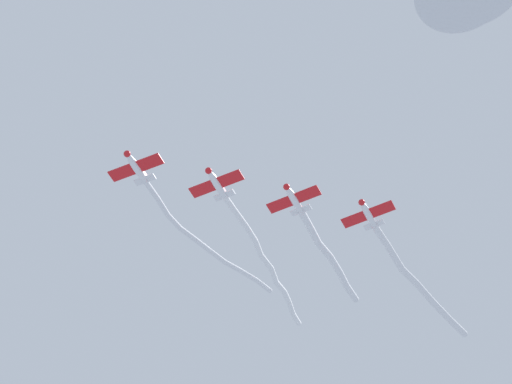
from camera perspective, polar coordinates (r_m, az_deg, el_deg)
name	(u,v)px	position (r m, az deg, el deg)	size (l,w,h in m)	color
airplane_lead	(136,167)	(84.07, -9.12, 1.88)	(4.99, 6.59, 1.62)	white
smoke_trail_lead	(206,244)	(92.33, -3.83, -3.94)	(25.18, 2.57, 3.30)	white
airplane_left_wing	(217,183)	(84.80, -3.02, 0.66)	(4.97, 6.58, 1.62)	white
smoke_trail_left_wing	(269,268)	(95.31, 0.96, -5.78)	(26.75, 7.39, 4.22)	white
airplane_right_wing	(294,199)	(86.51, 2.90, -0.53)	(4.95, 6.57, 1.62)	white
smoke_trail_right_wing	(330,258)	(95.23, 5.64, -5.05)	(19.94, 4.41, 3.86)	white
airplane_slot	(368,214)	(89.14, 8.54, -1.66)	(4.94, 6.56, 1.62)	white
smoke_trail_slot	(419,285)	(96.73, 12.33, -6.92)	(22.07, 2.43, 2.88)	white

